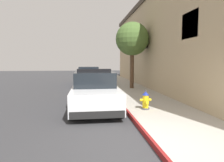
# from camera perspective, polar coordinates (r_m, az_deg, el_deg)

# --- Properties ---
(ground_plane) EXTENTS (31.52, 60.00, 0.20)m
(ground_plane) POSITION_cam_1_polar(r_m,az_deg,el_deg) (14.61, -19.54, -2.89)
(ground_plane) COLOR #353538
(sidewalk_pavement) EXTENTS (2.70, 60.00, 0.14)m
(sidewalk_pavement) POSITION_cam_1_polar(r_m,az_deg,el_deg) (14.56, 4.22, -1.92)
(sidewalk_pavement) COLOR #ADA89E
(sidewalk_pavement) RESTS_ON ground
(curb_painted_edge) EXTENTS (0.08, 60.00, 0.14)m
(curb_painted_edge) POSITION_cam_1_polar(r_m,az_deg,el_deg) (14.34, -1.23, -2.02)
(curb_painted_edge) COLOR maroon
(curb_painted_edge) RESTS_ON ground
(storefront_building) EXTENTS (7.30, 22.06, 6.75)m
(storefront_building) POSITION_cam_1_polar(r_m,az_deg,el_deg) (16.01, 22.14, 10.25)
(storefront_building) COLOR tan
(storefront_building) RESTS_ON ground
(police_cruiser) EXTENTS (1.94, 4.84, 1.68)m
(police_cruiser) POSITION_cam_1_polar(r_m,az_deg,el_deg) (8.55, -5.20, -2.75)
(police_cruiser) COLOR white
(police_cruiser) RESTS_ON ground
(parked_car_silver_ahead) EXTENTS (1.94, 4.84, 1.56)m
(parked_car_silver_ahead) POSITION_cam_1_polar(r_m,az_deg,el_deg) (17.12, -6.86, 1.44)
(parked_car_silver_ahead) COLOR navy
(parked_car_silver_ahead) RESTS_ON ground
(fire_hydrant) EXTENTS (0.44, 0.40, 0.76)m
(fire_hydrant) POSITION_cam_1_polar(r_m,az_deg,el_deg) (7.73, 9.79, -5.61)
(fire_hydrant) COLOR #4C4C51
(fire_hydrant) RESTS_ON sidewalk_pavement
(street_tree) EXTENTS (2.28, 2.28, 4.56)m
(street_tree) POSITION_cam_1_polar(r_m,az_deg,el_deg) (13.76, 5.92, 12.02)
(street_tree) COLOR brown
(street_tree) RESTS_ON sidewalk_pavement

